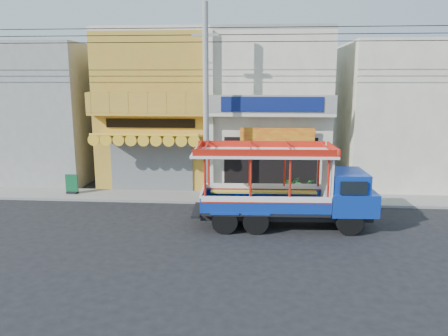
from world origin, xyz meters
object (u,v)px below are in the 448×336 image
object	(u,v)px
green_sign	(72,186)
potted_plant_c	(310,188)
utility_pole	(209,94)
potted_plant_a	(290,186)
songthaew_truck	(297,188)
potted_plant_b	(298,192)

from	to	relation	value
green_sign	potted_plant_c	size ratio (longest dim) A/B	1.06
utility_pole	potted_plant_a	bearing A→B (deg)	17.25
green_sign	songthaew_truck	bearing A→B (deg)	-19.69
potted_plant_a	potted_plant_c	world-z (taller)	potted_plant_a
songthaew_truck	potted_plant_a	xyz separation A→B (m)	(0.07, 4.35, -0.97)
utility_pole	potted_plant_b	xyz separation A→B (m)	(4.14, 0.20, -4.48)
potted_plant_b	potted_plant_c	distance (m)	0.84
utility_pole	potted_plant_b	distance (m)	6.10
potted_plant_a	potted_plant_c	distance (m)	1.02
potted_plant_b	songthaew_truck	bearing A→B (deg)	116.49
potted_plant_a	potted_plant_b	distance (m)	1.04
utility_pole	green_sign	size ratio (longest dim) A/B	28.96
utility_pole	songthaew_truck	size ratio (longest dim) A/B	3.99
utility_pole	green_sign	world-z (taller)	utility_pole
potted_plant_a	potted_plant_c	size ratio (longest dim) A/B	1.03
utility_pole	potted_plant_c	bearing A→B (deg)	9.22
utility_pole	potted_plant_a	distance (m)	5.98
potted_plant_a	green_sign	bearing A→B (deg)	158.08
potted_plant_c	utility_pole	bearing A→B (deg)	-40.16
potted_plant_a	potted_plant_c	xyz separation A→B (m)	(0.93, -0.42, -0.02)
green_sign	potted_plant_c	world-z (taller)	green_sign
utility_pole	potted_plant_a	world-z (taller)	utility_pole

